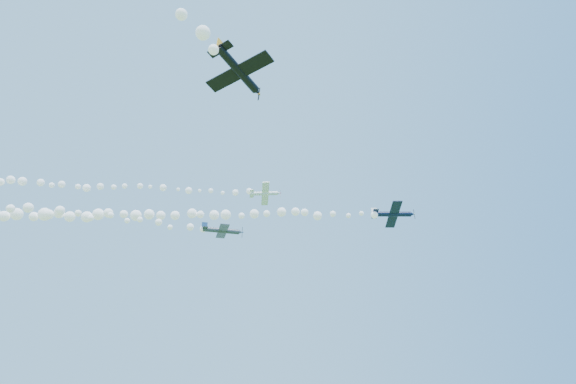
{
  "coord_description": "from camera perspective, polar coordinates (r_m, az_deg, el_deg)",
  "views": [
    {
      "loc": [
        1.97,
        -69.05,
        2.0
      ],
      "look_at": [
        7.41,
        -5.68,
        44.3
      ],
      "focal_mm": 30.0,
      "sensor_mm": 36.0,
      "label": 1
    }
  ],
  "objects": [
    {
      "name": "plane_grey",
      "position": [
        80.56,
        -7.79,
        -4.55
      ],
      "size": [
        7.02,
        7.36,
        1.96
      ],
      "rotation": [
        0.18,
        -0.03,
        0.15
      ],
      "color": "#373D51"
    },
    {
      "name": "plane_white",
      "position": [
        94.05,
        -2.74,
        -0.17
      ],
      "size": [
        6.41,
        6.5,
        1.9
      ],
      "rotation": [
        -0.17,
        -0.09,
        0.01
      ],
      "color": "white"
    },
    {
      "name": "plane_navy",
      "position": [
        88.09,
        12.37,
        -2.56
      ],
      "size": [
        7.9,
        8.35,
        2.43
      ],
      "rotation": [
        -0.07,
        0.0,
        -0.09
      ],
      "color": "black"
    },
    {
      "name": "plane_black",
      "position": [
        51.58,
        -5.82,
        14.07
      ],
      "size": [
        7.12,
        6.71,
        2.89
      ],
      "rotation": [
        -0.0,
        0.09,
        0.91
      ],
      "color": "black"
    },
    {
      "name": "smoke_trail_white",
      "position": [
        102.98,
        -28.79,
        1.0
      ],
      "size": [
        86.81,
        2.98,
        2.73
      ],
      "primitive_type": null,
      "color": "white"
    },
    {
      "name": "smoke_trail_navy",
      "position": [
        89.11,
        -15.29,
        -2.65
      ],
      "size": [
        79.64,
        9.53,
        3.08
      ],
      "primitive_type": null,
      "color": "white"
    }
  ]
}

